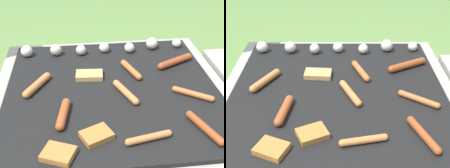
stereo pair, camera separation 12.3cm
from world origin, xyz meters
TOP-DOWN VIEW (x-y plane):
  - ground_plane at (0.00, 0.00)m, footprint 14.00×14.00m
  - grill at (0.00, 0.00)m, footprint 0.95×0.95m
  - sausage_front_right at (0.27, -0.29)m, footprint 0.08×0.17m
  - sausage_front_center at (0.10, 0.12)m, footprint 0.07×0.16m
  - sausage_mid_right at (0.05, -0.05)m, footprint 0.08×0.16m
  - sausage_back_left at (0.08, -0.31)m, footprint 0.16×0.05m
  - sausage_front_left at (0.30, 0.16)m, footprint 0.18×0.11m
  - sausage_back_center at (-0.19, -0.16)m, footprint 0.05×0.16m
  - sausage_mid_left at (-0.29, 0.04)m, footprint 0.10×0.16m
  - sausage_back_right at (0.30, -0.09)m, footprint 0.14×0.11m
  - bread_slice_right at (-0.08, 0.10)m, footprint 0.12×0.08m
  - bread_slice_center at (-0.20, -0.35)m, footprint 0.11×0.11m
  - bread_slice_left at (-0.08, -0.28)m, footprint 0.12×0.11m
  - mushroom_row at (-0.02, 0.32)m, footprint 0.78×0.08m

SIDE VIEW (x-z plane):
  - ground_plane at x=0.00m, z-range 0.00..0.00m
  - grill at x=0.00m, z-range 0.00..0.44m
  - bread_slice_right at x=-0.08m, z-range 0.44..0.46m
  - bread_slice_center at x=-0.20m, z-range 0.44..0.46m
  - bread_slice_left at x=-0.08m, z-range 0.44..0.46m
  - sausage_back_right at x=0.30m, z-range 0.44..0.47m
  - sausage_back_left at x=0.08m, z-range 0.44..0.47m
  - sausage_mid_right at x=0.05m, z-range 0.44..0.47m
  - sausage_front_right at x=0.27m, z-range 0.44..0.47m
  - sausage_front_center at x=0.10m, z-range 0.44..0.47m
  - sausage_mid_left at x=-0.29m, z-range 0.44..0.47m
  - sausage_back_center at x=-0.19m, z-range 0.44..0.47m
  - sausage_front_left at x=0.30m, z-range 0.44..0.47m
  - mushroom_row at x=-0.02m, z-range 0.44..0.50m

